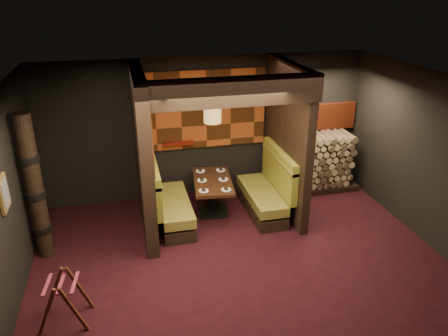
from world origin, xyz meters
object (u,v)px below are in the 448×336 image
(luggage_rack, at_px, (64,298))
(totem_column, at_px, (35,189))
(pendant_lamp, at_px, (212,110))
(booth_bench_left, at_px, (169,203))
(firewood_stack, at_px, (317,162))
(dining_table, at_px, (213,191))
(booth_bench_right, at_px, (267,192))

(luggage_rack, distance_m, totem_column, 1.92)
(totem_column, bearing_deg, pendant_lamp, 13.17)
(booth_bench_left, bearing_deg, firewood_stack, 12.17)
(dining_table, xyz_separation_m, totem_column, (-2.96, -0.74, 0.74))
(dining_table, height_order, luggage_rack, luggage_rack)
(luggage_rack, bearing_deg, dining_table, 44.01)
(booth_bench_left, height_order, totem_column, totem_column)
(firewood_stack, bearing_deg, booth_bench_left, -167.83)
(luggage_rack, relative_size, totem_column, 0.30)
(booth_bench_left, distance_m, booth_bench_right, 1.89)
(dining_table, height_order, totem_column, totem_column)
(totem_column, bearing_deg, booth_bench_right, 7.86)
(firewood_stack, bearing_deg, luggage_rack, -149.04)
(booth_bench_left, bearing_deg, pendant_lamp, 9.31)
(dining_table, relative_size, firewood_stack, 0.79)
(booth_bench_left, relative_size, luggage_rack, 2.20)
(totem_column, bearing_deg, luggage_rack, -74.88)
(booth_bench_left, height_order, dining_table, booth_bench_left)
(firewood_stack, bearing_deg, pendant_lamp, -166.80)
(booth_bench_right, distance_m, dining_table, 1.04)
(booth_bench_left, height_order, booth_bench_right, same)
(totem_column, distance_m, firewood_stack, 5.51)
(pendant_lamp, bearing_deg, luggage_rack, -136.59)
(pendant_lamp, xyz_separation_m, firewood_stack, (2.37, 0.56, -1.45))
(pendant_lamp, distance_m, totem_column, 3.16)
(booth_bench_left, height_order, firewood_stack, firewood_stack)
(luggage_rack, distance_m, firewood_stack, 5.70)
(firewood_stack, bearing_deg, dining_table, -167.94)
(pendant_lamp, bearing_deg, firewood_stack, 13.20)
(booth_bench_right, relative_size, totem_column, 0.67)
(booth_bench_right, xyz_separation_m, totem_column, (-3.98, -0.55, 0.79))
(booth_bench_right, distance_m, pendant_lamp, 1.95)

